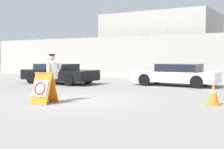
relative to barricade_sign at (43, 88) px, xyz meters
The scene contains 8 objects.
ground_plane 1.48m from the barricade_sign, 62.68° to the left, with size 90.00×90.00×0.00m, color gray.
perimeter_wall 12.44m from the barricade_sign, 87.06° to the left, with size 36.00×0.30×3.49m.
building_block 17.21m from the barricade_sign, 98.82° to the left, with size 8.75×6.54×4.98m.
barricade_sign is the anchor object (origin of this frame).
security_guard 0.66m from the barricade_sign, 96.50° to the left, with size 0.36×0.65×1.68m.
traffic_cone_near 5.66m from the barricade_sign, 28.11° to the left, with size 0.42×0.42×0.76m.
parked_car_front_coupe 7.57m from the barricade_sign, 127.29° to the left, with size 4.43×2.02×1.15m.
parked_car_rear_sedan 8.57m from the barricade_sign, 79.15° to the left, with size 4.58×2.12×1.18m.
Camera 1 is at (6.85, -8.93, 1.61)m, focal length 50.00 mm.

